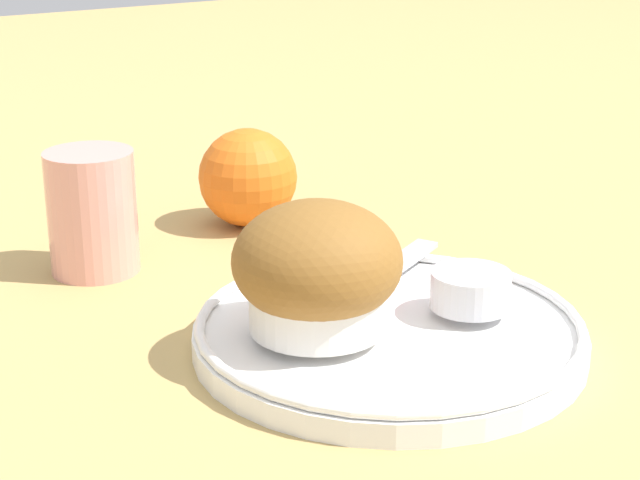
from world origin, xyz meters
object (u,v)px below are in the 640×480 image
(muffin, at_px, (317,271))
(orange_fruit, at_px, (248,178))
(juice_glass, at_px, (92,212))
(butter_knife, at_px, (367,286))

(muffin, xyz_separation_m, orange_fruit, (0.08, 0.23, -0.02))
(orange_fruit, bearing_deg, juice_glass, -167.24)
(orange_fruit, relative_size, juice_glass, 0.90)
(juice_glass, bearing_deg, muffin, -74.41)
(muffin, height_order, juice_glass, muffin)
(butter_knife, height_order, juice_glass, juice_glass)
(orange_fruit, bearing_deg, muffin, -109.25)
(muffin, bearing_deg, orange_fruit, 70.75)
(muffin, distance_m, butter_knife, 0.07)
(muffin, bearing_deg, butter_knife, 30.44)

